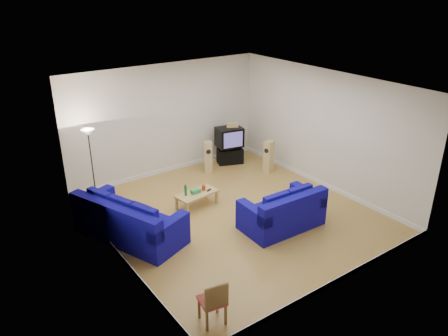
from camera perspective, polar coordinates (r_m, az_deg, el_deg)
room at (r=10.07m, az=1.32°, el=1.58°), size 6.01×6.51×3.21m
sofa_three_seat at (r=9.88m, az=-12.44°, el=-7.12°), size 1.92×2.73×0.97m
sofa_loveseat at (r=10.14m, az=7.73°, el=-5.94°), size 1.89×1.09×0.93m
coffee_table at (r=10.97m, az=-3.58°, el=-3.49°), size 1.12×0.66×0.38m
bottle at (r=10.77m, az=-5.03°, el=-2.91°), size 0.08×0.08×0.29m
tissue_box at (r=10.91m, az=-3.73°, el=-3.04°), size 0.24×0.13×0.10m
red_canister at (r=11.03m, az=-2.68°, el=-2.58°), size 0.10×0.10×0.14m
remote at (r=11.04m, az=-1.98°, el=-2.89°), size 0.16×0.11×0.02m
tv_stand at (r=13.60m, az=0.80°, el=1.62°), size 0.87×0.68×0.47m
av_receiver at (r=13.55m, az=0.91°, el=2.85°), size 0.54×0.47×0.11m
television at (r=13.32m, az=0.71°, el=4.07°), size 0.86×0.71×0.59m
centre_speaker at (r=13.27m, az=1.09°, el=5.63°), size 0.38×0.27×0.12m
speaker_left at (r=12.87m, az=-2.09°, el=1.44°), size 0.32×0.35×0.94m
speaker_right at (r=12.94m, az=5.85°, el=1.51°), size 0.34×0.30×0.96m
floor_lamp at (r=11.27m, az=-17.21°, el=3.22°), size 0.33×0.33×1.93m
dining_chair at (r=7.43m, az=-1.36°, el=-16.94°), size 0.47×0.47×0.85m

